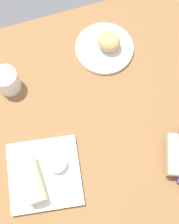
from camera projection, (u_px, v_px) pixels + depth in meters
dining_table at (94, 124)px, 114.28cm from camera, size 110.00×90.00×4.00cm
round_plate at (104, 48)px, 120.97cm from camera, size 20.80×20.80×1.40cm
scone_pastry at (109, 42)px, 117.54cm from camera, size 10.96×11.08×6.18cm
square_plate at (45, 174)px, 105.72cm from camera, size 25.39×25.39×1.60cm
sauce_cup at (57, 164)px, 104.58cm from camera, size 5.96×5.96×2.74cm
breakfast_wrap at (32, 180)px, 101.46cm from camera, size 6.10×14.16×5.78cm
coffee_mug at (6, 80)px, 112.52cm from camera, size 9.08×11.73×8.95cm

